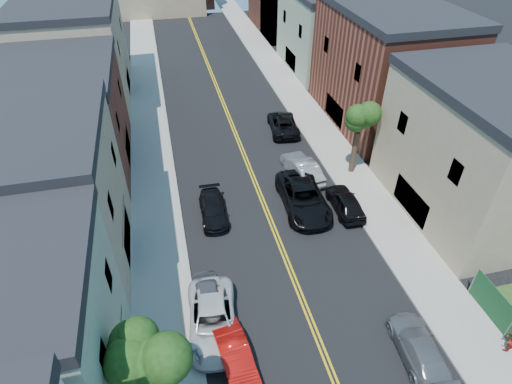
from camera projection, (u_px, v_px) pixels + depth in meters
sidewalk_left at (149, 134)px, 38.60m from camera, size 3.20×100.00×0.15m
sidewalk_right at (310, 115)px, 41.52m from camera, size 3.20×100.00×0.15m
curb_left at (168, 132)px, 38.93m from camera, size 0.30×100.00×0.15m
curb_right at (293, 117)px, 41.19m from camera, size 0.30×100.00×0.15m
bldg_left_tan_near at (34, 208)px, 23.24m from camera, size 9.00×10.00×9.00m
bldg_left_brick at (61, 124)px, 32.00m from camera, size 9.00×12.00×8.00m
bldg_left_tan_far at (77, 53)px, 42.30m from camera, size 9.00×16.00×9.50m
bldg_right_tan at (482, 155)px, 27.64m from camera, size 9.00×12.00×9.00m
bldg_right_brick at (384, 70)px, 38.09m from camera, size 9.00×14.00×10.00m
bldg_right_palegrn at (328, 32)px, 49.31m from camera, size 9.00×12.00×8.50m
tree_left_mid at (145, 332)px, 14.64m from camera, size 5.20×5.20×9.29m
tree_right_far at (362, 107)px, 30.36m from camera, size 4.40×4.40×8.03m
red_sedan at (235, 357)px, 20.26m from camera, size 1.97×4.31×1.37m
white_pickup at (213, 320)px, 21.85m from camera, size 3.08×5.71×1.52m
grey_car_left at (209, 304)px, 22.71m from camera, size 1.82×4.28×1.44m
black_car_left at (213, 209)px, 29.16m from camera, size 1.95×4.48×1.28m
grey_car_right at (419, 349)px, 20.64m from camera, size 2.33×4.81×1.35m
black_car_right at (346, 202)px, 29.65m from camera, size 1.86×4.40×1.48m
silver_car_right at (302, 168)px, 32.88m from camera, size 2.31×5.09×1.62m
dark_car_right_far at (283, 123)px, 38.85m from camera, size 3.05×5.55×1.47m
black_suv_lane at (303, 198)px, 29.81m from camera, size 3.27×6.54×1.78m
pedestrian_right at (511, 340)px, 20.75m from camera, size 0.89×0.79×1.55m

